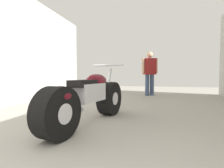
# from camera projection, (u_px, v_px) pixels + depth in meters

# --- Properties ---
(ground_plane) EXTENTS (16.82, 16.82, 0.00)m
(ground_plane) POSITION_uv_depth(u_px,v_px,m) (130.00, 110.00, 3.82)
(ground_plane) COLOR #9E998E
(garage_partition_left) EXTENTS (0.08, 7.71, 3.08)m
(garage_partition_left) POSITION_uv_depth(u_px,v_px,m) (11.00, 45.00, 4.44)
(garage_partition_left) COLOR #B7B5AD
(garage_partition_left) RESTS_ON ground_plane
(motorcycle_maroon_cruiser) EXTENTS (0.76, 2.10, 0.98)m
(motorcycle_maroon_cruiser) POSITION_uv_depth(u_px,v_px,m) (88.00, 99.00, 2.67)
(motorcycle_maroon_cruiser) COLOR black
(motorcycle_maroon_cruiser) RESTS_ON ground_plane
(mechanic_in_blue) EXTENTS (0.62, 0.43, 1.66)m
(mechanic_in_blue) POSITION_uv_depth(u_px,v_px,m) (150.00, 71.00, 6.55)
(mechanic_in_blue) COLOR #384766
(mechanic_in_blue) RESTS_ON ground_plane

